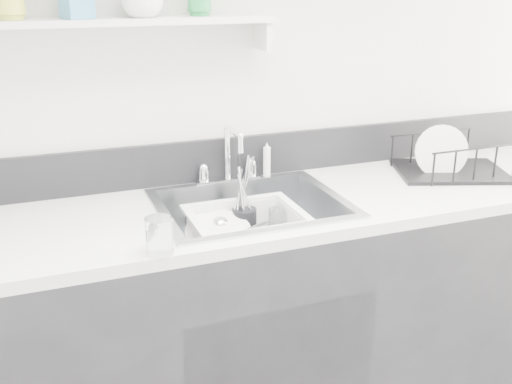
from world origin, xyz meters
name	(u,v)px	position (x,y,z in m)	size (l,w,h in m)	color
counter_run	(251,320)	(0.00, 1.19, 0.46)	(3.20, 0.62, 0.92)	black
backsplash	(224,158)	(0.00, 1.49, 1.00)	(3.20, 0.02, 0.16)	black
sink	(251,228)	(0.00, 1.19, 0.83)	(0.64, 0.52, 0.20)	silver
faucet	(228,167)	(0.00, 1.44, 0.98)	(0.26, 0.18, 0.23)	silver
side_sprayer	(267,160)	(0.16, 1.44, 0.99)	(0.03, 0.03, 0.14)	white
wall_shelf	(125,24)	(-0.35, 1.42, 1.51)	(1.00, 0.16, 0.12)	silver
wash_tub	(247,234)	(-0.03, 1.15, 0.83)	(0.38, 0.31, 0.15)	white
plate_stack	(221,241)	(-0.11, 1.19, 0.80)	(0.28, 0.27, 0.11)	white
utensil_cup	(244,221)	(0.00, 1.26, 0.83)	(0.09, 0.09, 0.29)	black
ladle	(239,235)	(-0.04, 1.19, 0.81)	(0.29, 0.10, 0.08)	silver
tumbler_in_tub	(278,223)	(0.12, 1.22, 0.82)	(0.07, 0.07, 0.11)	white
tumbler_counter	(159,236)	(-0.38, 0.91, 0.97)	(0.08, 0.08, 0.11)	white
dish_rack	(452,155)	(0.86, 1.24, 0.99)	(0.42, 0.31, 0.15)	black
bowl_small	(275,247)	(0.06, 1.11, 0.78)	(0.10, 0.10, 0.03)	white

